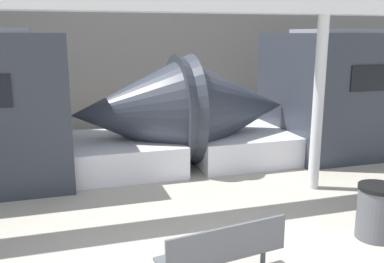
{
  "coord_description": "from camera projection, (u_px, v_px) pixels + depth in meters",
  "views": [
    {
      "loc": [
        -1.75,
        -3.83,
        3.09
      ],
      "look_at": [
        0.39,
        3.21,
        1.4
      ],
      "focal_mm": 40.0,
      "sensor_mm": 36.0,
      "label": 1
    }
  ],
  "objects": [
    {
      "name": "station_wall",
      "position": [
        116.0,
        52.0,
        13.99
      ],
      "size": [
        56.0,
        0.2,
        5.0
      ],
      "primitive_type": "cube",
      "color": "gray",
      "rests_on": "ground_plane"
    },
    {
      "name": "support_column_near",
      "position": [
        318.0,
        105.0,
        8.39
      ],
      "size": [
        0.22,
        0.22,
        3.44
      ],
      "primitive_type": "cylinder",
      "color": "silver",
      "rests_on": "ground_plane"
    },
    {
      "name": "canopy_beam",
      "position": [
        325.0,
        7.0,
        7.98
      ],
      "size": [
        28.0,
        0.6,
        0.28
      ],
      "primitive_type": "cube",
      "color": "silver",
      "rests_on": "support_column_near"
    },
    {
      "name": "bench_near",
      "position": [
        224.0,
        249.0,
        5.28
      ],
      "size": [
        1.69,
        0.68,
        0.84
      ],
      "rotation": [
        0.0,
        0.0,
        0.15
      ],
      "color": "#4C4F54",
      "rests_on": "ground_plane"
    },
    {
      "name": "trash_bin",
      "position": [
        377.0,
        212.0,
        6.54
      ],
      "size": [
        0.62,
        0.62,
        0.85
      ],
      "color": "#4C4F54",
      "rests_on": "ground_plane"
    }
  ]
}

